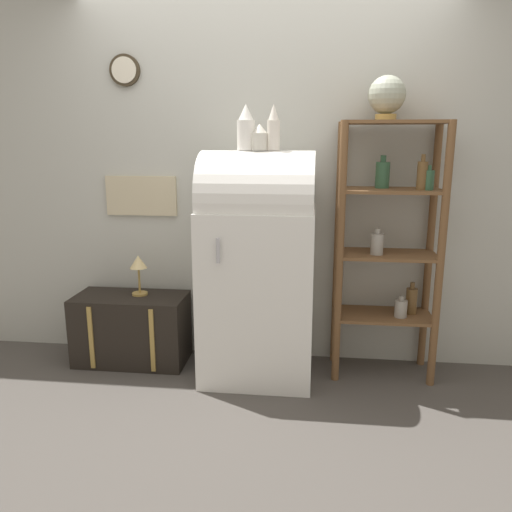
# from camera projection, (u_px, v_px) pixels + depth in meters

# --- Properties ---
(ground_plane) EXTENTS (12.00, 12.00, 0.00)m
(ground_plane) POSITION_uv_depth(u_px,v_px,m) (254.00, 389.00, 3.23)
(ground_plane) COLOR #4C4742
(wall_back) EXTENTS (7.00, 0.09, 2.70)m
(wall_back) POSITION_uv_depth(u_px,v_px,m) (263.00, 172.00, 3.48)
(wall_back) COLOR #B7B7AD
(wall_back) RESTS_ON ground_plane
(refrigerator) EXTENTS (0.73, 0.66, 1.51)m
(refrigerator) POSITION_uv_depth(u_px,v_px,m) (258.00, 263.00, 3.28)
(refrigerator) COLOR white
(refrigerator) RESTS_ON ground_plane
(suitcase_trunk) EXTENTS (0.79, 0.40, 0.49)m
(suitcase_trunk) POSITION_uv_depth(u_px,v_px,m) (132.00, 329.00, 3.58)
(suitcase_trunk) COLOR black
(suitcase_trunk) RESTS_ON ground_plane
(shelf_unit) EXTENTS (0.67, 0.36, 1.69)m
(shelf_unit) POSITION_uv_depth(u_px,v_px,m) (389.00, 237.00, 3.25)
(shelf_unit) COLOR brown
(shelf_unit) RESTS_ON ground_plane
(globe) EXTENTS (0.23, 0.23, 0.27)m
(globe) POSITION_uv_depth(u_px,v_px,m) (387.00, 96.00, 3.09)
(globe) COLOR #AD8942
(globe) RESTS_ON shelf_unit
(vase_left) EXTENTS (0.11, 0.11, 0.28)m
(vase_left) POSITION_uv_depth(u_px,v_px,m) (246.00, 129.00, 3.10)
(vase_left) COLOR white
(vase_left) RESTS_ON refrigerator
(vase_center) EXTENTS (0.11, 0.11, 0.16)m
(vase_center) POSITION_uv_depth(u_px,v_px,m) (260.00, 138.00, 3.09)
(vase_center) COLOR beige
(vase_center) RESTS_ON refrigerator
(vase_right) EXTENTS (0.08, 0.08, 0.28)m
(vase_right) POSITION_uv_depth(u_px,v_px,m) (274.00, 129.00, 3.07)
(vase_right) COLOR silver
(vase_right) RESTS_ON refrigerator
(desk_lamp) EXTENTS (0.12, 0.12, 0.29)m
(desk_lamp) POSITION_uv_depth(u_px,v_px,m) (138.00, 266.00, 3.51)
(desk_lamp) COLOR #AD8942
(desk_lamp) RESTS_ON suitcase_trunk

